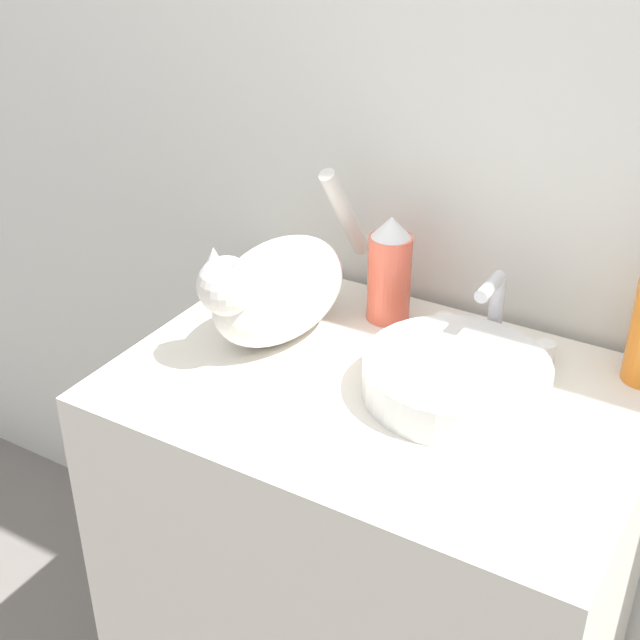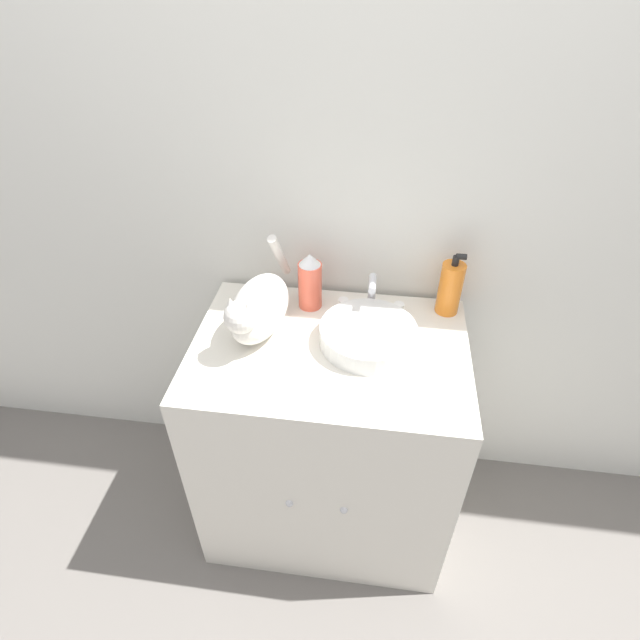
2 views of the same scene
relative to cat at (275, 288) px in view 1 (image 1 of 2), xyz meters
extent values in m
cube|color=silver|center=(0.21, 0.29, 0.32)|extent=(6.00, 0.05, 2.50)
cube|color=silver|center=(0.21, -0.04, -0.51)|extent=(0.80, 0.56, 0.83)
cylinder|color=silver|center=(0.32, 0.00, -0.06)|extent=(0.28, 0.28, 0.06)
cylinder|color=silver|center=(0.32, 0.15, -0.03)|extent=(0.02, 0.02, 0.13)
cylinder|color=silver|center=(0.32, 0.11, 0.04)|extent=(0.02, 0.08, 0.02)
cylinder|color=white|center=(0.23, 0.15, -0.08)|extent=(0.03, 0.03, 0.03)
cylinder|color=white|center=(0.41, 0.15, -0.08)|extent=(0.03, 0.03, 0.03)
ellipsoid|color=silver|center=(0.00, 0.01, -0.01)|extent=(0.19, 0.29, 0.17)
sphere|color=silver|center=(-0.02, -0.10, 0.05)|extent=(0.11, 0.11, 0.09)
cone|color=silver|center=(-0.04, -0.10, 0.08)|extent=(0.04, 0.04, 0.04)
cone|color=silver|center=(0.01, -0.11, 0.08)|extent=(0.04, 0.04, 0.04)
cylinder|color=silver|center=(0.03, 0.17, 0.08)|extent=(0.05, 0.12, 0.18)
cylinder|color=#EF6047|center=(0.13, 0.16, -0.02)|extent=(0.07, 0.07, 0.15)
cone|color=white|center=(0.13, 0.16, 0.08)|extent=(0.07, 0.07, 0.04)
camera|label=1|loc=(0.71, -1.06, 0.67)|focal=50.00mm
camera|label=2|loc=(0.33, -1.11, 0.87)|focal=28.00mm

